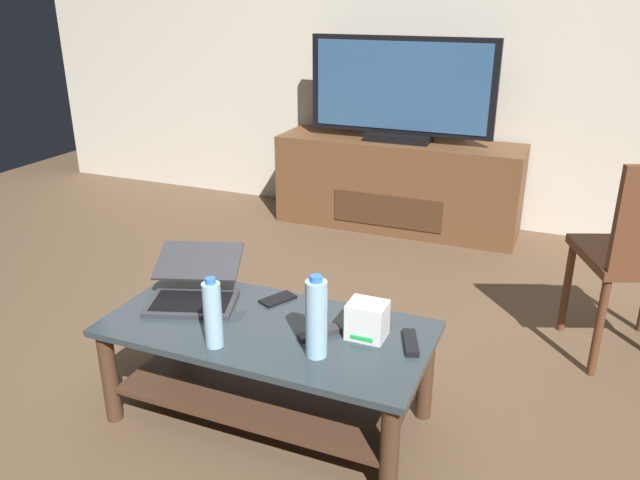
# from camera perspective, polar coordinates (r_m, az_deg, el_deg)

# --- Properties ---
(ground_plane) EXTENTS (7.68, 7.68, 0.00)m
(ground_plane) POSITION_cam_1_polar(r_m,az_deg,el_deg) (2.48, -4.72, -15.98)
(ground_plane) COLOR brown
(back_wall) EXTENTS (6.40, 0.12, 2.80)m
(back_wall) POSITION_cam_1_polar(r_m,az_deg,el_deg) (4.40, 10.98, 19.77)
(back_wall) COLOR beige
(back_wall) RESTS_ON ground
(coffee_table) EXTENTS (1.18, 0.56, 0.40)m
(coffee_table) POSITION_cam_1_polar(r_m,az_deg,el_deg) (2.34, -4.83, -10.45)
(coffee_table) COLOR #2D383D
(coffee_table) RESTS_ON ground
(media_cabinet) EXTENTS (1.63, 0.45, 0.61)m
(media_cabinet) POSITION_cam_1_polar(r_m,az_deg,el_deg) (4.30, 7.07, 5.07)
(media_cabinet) COLOR brown
(media_cabinet) RESTS_ON ground
(television) EXTENTS (1.22, 0.20, 0.66)m
(television) POSITION_cam_1_polar(r_m,az_deg,el_deg) (4.14, 7.38, 13.28)
(television) COLOR black
(television) RESTS_ON media_cabinet
(laptop) EXTENTS (0.43, 0.45, 0.16)m
(laptop) POSITION_cam_1_polar(r_m,az_deg,el_deg) (2.48, -11.38, -4.12)
(laptop) COLOR #333338
(laptop) RESTS_ON coffee_table
(router_box) EXTENTS (0.13, 0.11, 0.13)m
(router_box) POSITION_cam_1_polar(r_m,az_deg,el_deg) (2.18, 4.34, -7.29)
(router_box) COLOR white
(router_box) RESTS_ON coffee_table
(water_bottle_near) EXTENTS (0.06, 0.06, 0.25)m
(water_bottle_near) POSITION_cam_1_polar(r_m,az_deg,el_deg) (2.12, -9.77, -6.69)
(water_bottle_near) COLOR #99C6E5
(water_bottle_near) RESTS_ON coffee_table
(water_bottle_far) EXTENTS (0.07, 0.07, 0.29)m
(water_bottle_far) POSITION_cam_1_polar(r_m,az_deg,el_deg) (2.03, -0.34, -7.16)
(water_bottle_far) COLOR #99C6E5
(water_bottle_far) RESTS_ON coffee_table
(cell_phone) EXTENTS (0.13, 0.16, 0.01)m
(cell_phone) POSITION_cam_1_polar(r_m,az_deg,el_deg) (2.45, -3.87, -5.41)
(cell_phone) COLOR black
(cell_phone) RESTS_ON coffee_table
(tv_remote) EXTENTS (0.13, 0.15, 0.02)m
(tv_remote) POSITION_cam_1_polar(r_m,az_deg,el_deg) (2.20, -0.01, -8.51)
(tv_remote) COLOR #2D2D30
(tv_remote) RESTS_ON coffee_table
(soundbar_remote) EXTENTS (0.10, 0.17, 0.02)m
(soundbar_remote) POSITION_cam_1_polar(r_m,az_deg,el_deg) (2.17, 8.28, -9.26)
(soundbar_remote) COLOR black
(soundbar_remote) RESTS_ON coffee_table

